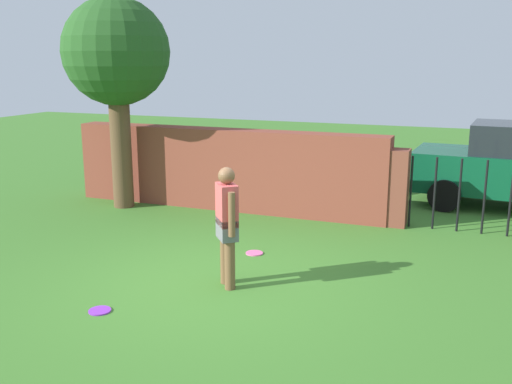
{
  "coord_description": "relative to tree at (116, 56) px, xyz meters",
  "views": [
    {
      "loc": [
        3.17,
        -6.61,
        2.98
      ],
      "look_at": [
        0.1,
        1.32,
        1.0
      ],
      "focal_mm": 40.35,
      "sensor_mm": 36.0,
      "label": 1
    }
  ],
  "objects": [
    {
      "name": "frisbee_purple",
      "position": [
        2.61,
        -4.43,
        -3.02
      ],
      "size": [
        0.27,
        0.27,
        0.02
      ],
      "primitive_type": "cylinder",
      "color": "purple",
      "rests_on": "ground"
    },
    {
      "name": "tree",
      "position": [
        0.0,
        0.0,
        0.0
      ],
      "size": [
        2.09,
        2.09,
        4.16
      ],
      "color": "brown",
      "rests_on": "ground"
    },
    {
      "name": "person",
      "position": [
        3.73,
        -3.13,
        -2.13
      ],
      "size": [
        0.4,
        0.44,
        1.62
      ],
      "rotation": [
        0.0,
        0.0,
        2.25
      ],
      "color": "brown",
      "rests_on": "ground"
    },
    {
      "name": "brick_wall",
      "position": [
        2.02,
        0.62,
        -2.22
      ],
      "size": [
        6.53,
        0.5,
        1.62
      ],
      "primitive_type": "cube",
      "color": "brown",
      "rests_on": "ground"
    },
    {
      "name": "fence_gate",
      "position": [
        6.69,
        0.62,
        -2.33
      ],
      "size": [
        3.04,
        0.44,
        1.4
      ],
      "color": "brown",
      "rests_on": "ground"
    },
    {
      "name": "ground_plane",
      "position": [
        3.52,
        -3.13,
        -3.03
      ],
      "size": [
        40.0,
        40.0,
        0.0
      ],
      "primitive_type": "plane",
      "color": "#3D7528"
    },
    {
      "name": "frisbee_pink",
      "position": [
        3.59,
        -1.79,
        -3.02
      ],
      "size": [
        0.27,
        0.27,
        0.02
      ],
      "primitive_type": "cylinder",
      "color": "pink",
      "rests_on": "ground"
    }
  ]
}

